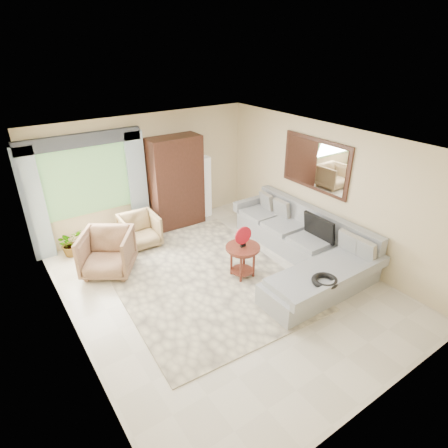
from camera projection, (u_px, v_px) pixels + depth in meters
ground at (224, 287)px, 6.74m from camera, size 6.00×6.00×0.00m
area_rug at (202, 277)px, 6.98m from camera, size 3.23×4.17×0.02m
sectional_sofa at (303, 249)px, 7.38m from camera, size 2.30×3.46×0.90m
tv_screen at (319, 228)px, 7.24m from camera, size 0.14×0.74×0.48m
garden_hose at (325, 281)px, 5.97m from camera, size 0.43×0.43×0.09m
coffee_table at (243, 261)px, 6.89m from camera, size 0.63×0.63×0.63m
red_disc at (243, 235)px, 6.66m from camera, size 0.34×0.04×0.34m
armchair_left at (107, 253)px, 6.99m from camera, size 1.26×1.26×0.84m
armchair_right at (140, 231)px, 7.93m from camera, size 0.78×0.80×0.70m
potted_plant at (70, 243)px, 7.61m from camera, size 0.62×0.58×0.54m
armoire at (176, 182)px, 8.54m from camera, size 1.20×0.55×2.10m
floor_lamp at (205, 187)px, 9.13m from camera, size 0.24×0.24×1.50m
window at (86, 181)px, 7.61m from camera, size 1.80×0.04×1.40m
curtain_left at (34, 206)px, 7.12m from camera, size 0.40×0.08×2.30m
curtain_right at (138, 184)px, 8.19m from camera, size 0.40×0.08×2.30m
valance at (80, 140)px, 7.17m from camera, size 2.40×0.12×0.26m
wall_mirror at (315, 164)px, 7.46m from camera, size 0.05×1.70×1.05m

